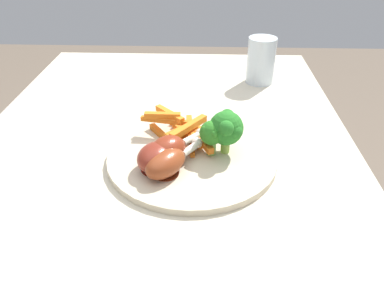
% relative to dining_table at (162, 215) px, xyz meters
% --- Properties ---
extents(dining_table, '(1.14, 0.71, 0.76)m').
position_rel_dining_table_xyz_m(dining_table, '(0.00, 0.00, 0.00)').
color(dining_table, beige).
rests_on(dining_table, ground_plane).
extents(dinner_plate, '(0.29, 0.29, 0.01)m').
position_rel_dining_table_xyz_m(dinner_plate, '(-0.01, 0.06, 0.12)').
color(dinner_plate, beige).
rests_on(dinner_plate, dining_table).
extents(broccoli_floret_front, '(0.07, 0.06, 0.08)m').
position_rel_dining_table_xyz_m(broccoli_floret_front, '(-0.02, 0.11, 0.18)').
color(broccoli_floret_front, '#8EB247').
rests_on(broccoli_floret_front, dinner_plate).
extents(broccoli_floret_middle, '(0.05, 0.04, 0.06)m').
position_rel_dining_table_xyz_m(broccoli_floret_middle, '(-0.02, 0.09, 0.17)').
color(broccoli_floret_middle, '#7BA94C').
rests_on(broccoli_floret_middle, dinner_plate).
extents(carrot_fries_pile, '(0.13, 0.13, 0.04)m').
position_rel_dining_table_xyz_m(carrot_fries_pile, '(-0.07, 0.04, 0.15)').
color(carrot_fries_pile, orange).
rests_on(carrot_fries_pile, dinner_plate).
extents(chicken_drumstick_near, '(0.12, 0.08, 0.04)m').
position_rel_dining_table_xyz_m(chicken_drumstick_near, '(0.03, -0.00, 0.15)').
color(chicken_drumstick_near, '#581910').
rests_on(chicken_drumstick_near, dinner_plate).
extents(chicken_drumstick_far, '(0.11, 0.10, 0.05)m').
position_rel_dining_table_xyz_m(chicken_drumstick_far, '(0.01, 0.02, 0.15)').
color(chicken_drumstick_far, '#5E1B0F').
rests_on(chicken_drumstick_far, dinner_plate).
extents(chicken_drumstick_extra, '(0.12, 0.10, 0.04)m').
position_rel_dining_table_xyz_m(chicken_drumstick_extra, '(0.04, 0.02, 0.15)').
color(chicken_drumstick_extra, '#622411').
rests_on(chicken_drumstick_extra, dinner_plate).
extents(water_glass, '(0.07, 0.07, 0.11)m').
position_rel_dining_table_xyz_m(water_glass, '(-0.37, 0.21, 0.17)').
color(water_glass, silver).
rests_on(water_glass, dining_table).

